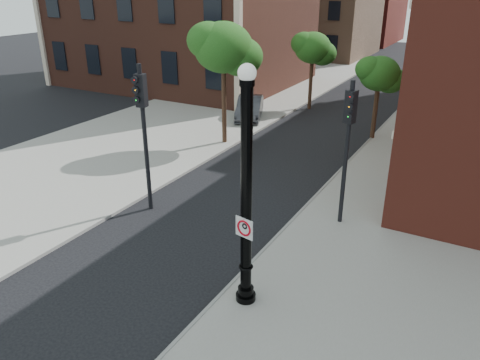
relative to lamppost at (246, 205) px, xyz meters
The scene contains 14 objects.
ground 4.07m from the lamppost, behind, with size 120.00×120.00×0.00m, color black.
sidewalk_right 10.79m from the lamppost, 71.79° to the left, with size 8.00×60.00×0.12m, color gray.
sidewalk_left 21.58m from the lamppost, 123.35° to the left, with size 10.00×50.00×0.12m, color gray.
curb_edge 10.31m from the lamppost, 94.10° to the left, with size 0.10×60.00×0.14m, color gray.
bg_building_red 59.75m from the lamppost, 104.31° to the left, with size 12.00×12.00×10.00m, color maroon.
lamppost is the anchor object (origin of this frame).
no_parking_sign 0.58m from the lamppost, 78.37° to the right, with size 0.54×0.14×0.55m.
parked_car 18.46m from the lamppost, 117.87° to the left, with size 1.46×4.20×1.38m, color #2F2F34.
traffic_signal_left 6.80m from the lamppost, 151.65° to the left, with size 0.41×0.48×5.52m.
traffic_signal_right 5.66m from the lamppost, 81.53° to the left, with size 0.39×0.45×5.22m.
utility_pole 9.33m from the lamppost, 77.33° to the left, with size 0.11×0.11×5.34m, color #999999.
street_tree_a 13.57m from the lamppost, 123.22° to the left, with size 3.49×3.16×6.29m.
street_tree_b 21.26m from the lamppost, 106.74° to the left, with size 2.79×2.53×5.03m.
street_tree_c 15.81m from the lamppost, 92.35° to the left, with size 2.51×2.27×4.52m.
Camera 1 is at (7.73, -9.05, 8.22)m, focal length 35.00 mm.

